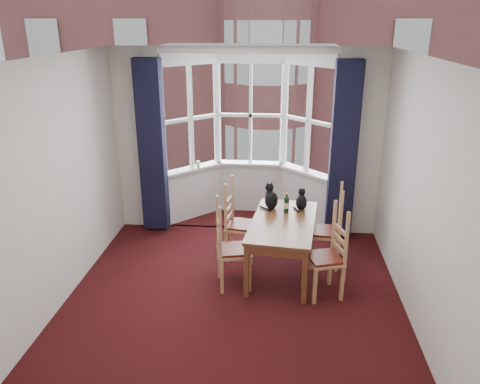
# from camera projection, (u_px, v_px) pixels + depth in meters

# --- Properties ---
(floor) EXTENTS (4.50, 4.50, 0.00)m
(floor) POSITION_uv_depth(u_px,v_px,m) (232.00, 308.00, 5.45)
(floor) COLOR black
(floor) RESTS_ON ground
(ceiling) EXTENTS (4.50, 4.50, 0.00)m
(ceiling) POSITION_uv_depth(u_px,v_px,m) (230.00, 59.00, 4.47)
(ceiling) COLOR white
(ceiling) RESTS_ON floor
(wall_left) EXTENTS (0.00, 4.50, 4.50)m
(wall_left) POSITION_uv_depth(u_px,v_px,m) (50.00, 190.00, 5.12)
(wall_left) COLOR silver
(wall_left) RESTS_ON floor
(wall_right) EXTENTS (0.00, 4.50, 4.50)m
(wall_right) POSITION_uv_depth(u_px,v_px,m) (425.00, 201.00, 4.79)
(wall_right) COLOR silver
(wall_right) RESTS_ON floor
(wall_near) EXTENTS (4.00, 0.00, 4.00)m
(wall_near) POSITION_uv_depth(u_px,v_px,m) (193.00, 325.00, 2.86)
(wall_near) COLOR silver
(wall_near) RESTS_ON floor
(wall_back_pier_left) EXTENTS (0.70, 0.12, 2.80)m
(wall_back_pier_left) POSITION_uv_depth(u_px,v_px,m) (140.00, 141.00, 7.20)
(wall_back_pier_left) COLOR silver
(wall_back_pier_left) RESTS_ON floor
(wall_back_pier_right) EXTENTS (0.70, 0.12, 2.80)m
(wall_back_pier_right) POSITION_uv_depth(u_px,v_px,m) (358.00, 145.00, 6.93)
(wall_back_pier_right) COLOR silver
(wall_back_pier_right) RESTS_ON floor
(bay_window) EXTENTS (2.76, 0.94, 2.80)m
(bay_window) POSITION_uv_depth(u_px,v_px,m) (249.00, 135.00, 7.53)
(bay_window) COLOR white
(bay_window) RESTS_ON floor
(curtain_left) EXTENTS (0.38, 0.22, 2.60)m
(curtain_left) POSITION_uv_depth(u_px,v_px,m) (152.00, 147.00, 7.03)
(curtain_left) COLOR black
(curtain_left) RESTS_ON floor
(curtain_right) EXTENTS (0.38, 0.22, 2.60)m
(curtain_right) POSITION_uv_depth(u_px,v_px,m) (343.00, 151.00, 6.79)
(curtain_right) COLOR black
(curtain_right) RESTS_ON floor
(dining_table) EXTENTS (0.96, 1.56, 0.73)m
(dining_table) POSITION_uv_depth(u_px,v_px,m) (283.00, 227.00, 6.02)
(dining_table) COLOR brown
(dining_table) RESTS_ON floor
(chair_left_near) EXTENTS (0.48, 0.50, 0.92)m
(chair_left_near) POSITION_uv_depth(u_px,v_px,m) (226.00, 251.00, 5.75)
(chair_left_near) COLOR tan
(chair_left_near) RESTS_ON floor
(chair_left_far) EXTENTS (0.46, 0.47, 0.92)m
(chair_left_far) POSITION_uv_depth(u_px,v_px,m) (235.00, 226.00, 6.47)
(chair_left_far) COLOR tan
(chair_left_far) RESTS_ON floor
(chair_right_near) EXTENTS (0.51, 0.52, 0.92)m
(chair_right_near) POSITION_uv_depth(u_px,v_px,m) (331.00, 258.00, 5.58)
(chair_right_near) COLOR tan
(chair_right_near) RESTS_ON floor
(chair_right_far) EXTENTS (0.43, 0.45, 0.92)m
(chair_right_far) POSITION_uv_depth(u_px,v_px,m) (332.00, 233.00, 6.25)
(chair_right_far) COLOR tan
(chair_right_far) RESTS_ON floor
(cat_left) EXTENTS (0.26, 0.30, 0.35)m
(cat_left) POSITION_uv_depth(u_px,v_px,m) (271.00, 199.00, 6.35)
(cat_left) COLOR black
(cat_left) RESTS_ON dining_table
(cat_right) EXTENTS (0.16, 0.22, 0.30)m
(cat_right) POSITION_uv_depth(u_px,v_px,m) (301.00, 201.00, 6.32)
(cat_right) COLOR black
(cat_right) RESTS_ON dining_table
(wine_bottle) EXTENTS (0.07, 0.07, 0.28)m
(wine_bottle) POSITION_uv_depth(u_px,v_px,m) (286.00, 204.00, 6.21)
(wine_bottle) COLOR black
(wine_bottle) RESTS_ON dining_table
(candle_tall) EXTENTS (0.06, 0.06, 0.12)m
(candle_tall) POSITION_uv_depth(u_px,v_px,m) (198.00, 164.00, 7.62)
(candle_tall) COLOR white
(candle_tall) RESTS_ON bay_window
(street) EXTENTS (80.00, 80.00, 0.00)m
(street) POSITION_uv_depth(u_px,v_px,m) (274.00, 140.00, 37.65)
(street) COLOR #333335
(street) RESTS_ON ground
(tenement_building) EXTENTS (18.40, 7.80, 15.20)m
(tenement_building) POSITION_uv_depth(u_px,v_px,m) (270.00, 62.00, 17.98)
(tenement_building) COLOR #954F4C
(tenement_building) RESTS_ON street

